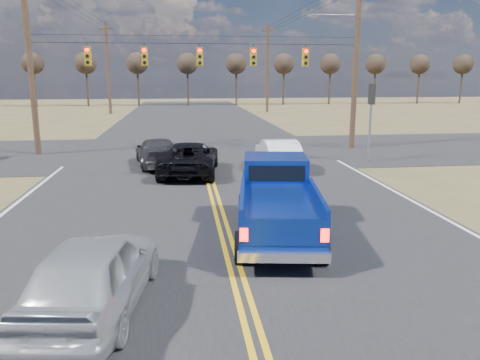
{
  "coord_description": "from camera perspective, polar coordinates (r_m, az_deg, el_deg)",
  "views": [
    {
      "loc": [
        -1.13,
        -8.76,
        4.32
      ],
      "look_at": [
        0.43,
        3.65,
        1.5
      ],
      "focal_mm": 35.0,
      "sensor_mm": 36.0,
      "label": 1
    }
  ],
  "objects": [
    {
      "name": "ground",
      "position": [
        9.83,
        0.16,
        -13.36
      ],
      "size": [
        160.0,
        160.0,
        0.0
      ],
      "primitive_type": "plane",
      "color": "brown",
      "rests_on": "ground"
    },
    {
      "name": "road_main",
      "position": [
        19.28,
        -3.65,
        -0.27
      ],
      "size": [
        14.0,
        120.0,
        0.02
      ],
      "primitive_type": "cube",
      "color": "#28282B",
      "rests_on": "ground"
    },
    {
      "name": "road_cross",
      "position": [
        27.13,
        -4.73,
        3.49
      ],
      "size": [
        120.0,
        12.0,
        0.02
      ],
      "primitive_type": "cube",
      "color": "#28282B",
      "rests_on": "ground"
    },
    {
      "name": "signal_gantry",
      "position": [
        26.61,
        -3.8,
        14.28
      ],
      "size": [
        19.6,
        4.83,
        10.0
      ],
      "color": "#473323",
      "rests_on": "ground"
    },
    {
      "name": "utility_poles",
      "position": [
        25.8,
        -4.84,
        14.67
      ],
      "size": [
        19.6,
        58.32,
        10.0
      ],
      "color": "#473323",
      "rests_on": "ground"
    },
    {
      "name": "treeline",
      "position": [
        35.76,
        -5.57,
        14.86
      ],
      "size": [
        87.0,
        117.8,
        7.4
      ],
      "color": "#33261C",
      "rests_on": "ground"
    },
    {
      "name": "pickup_truck",
      "position": [
        12.66,
        4.56,
        -2.63
      ],
      "size": [
        2.78,
        5.6,
        2.02
      ],
      "rotation": [
        0.0,
        0.0,
        -0.15
      ],
      "color": "black",
      "rests_on": "ground"
    },
    {
      "name": "silver_suv",
      "position": [
        9.2,
        -17.37,
        -10.74
      ],
      "size": [
        2.37,
        4.61,
        1.5
      ],
      "primitive_type": "imported",
      "rotation": [
        0.0,
        0.0,
        3.0
      ],
      "color": "#B5B9BE",
      "rests_on": "ground"
    },
    {
      "name": "black_suv",
      "position": [
        20.89,
        -6.19,
        2.69
      ],
      "size": [
        2.96,
        5.39,
        1.43
      ],
      "primitive_type": "imported",
      "rotation": [
        0.0,
        0.0,
        3.03
      ],
      "color": "black",
      "rests_on": "ground"
    },
    {
      "name": "white_car_queue",
      "position": [
        21.89,
        4.66,
        3.19
      ],
      "size": [
        1.52,
        4.36,
        1.44
      ],
      "primitive_type": "imported",
      "rotation": [
        0.0,
        0.0,
        3.14
      ],
      "color": "white",
      "rests_on": "ground"
    },
    {
      "name": "dgrey_car_queue",
      "position": [
        22.91,
        -9.99,
        3.35
      ],
      "size": [
        2.6,
        4.89,
        1.35
      ],
      "primitive_type": "imported",
      "rotation": [
        0.0,
        0.0,
        3.3
      ],
      "color": "#343439",
      "rests_on": "ground"
    }
  ]
}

